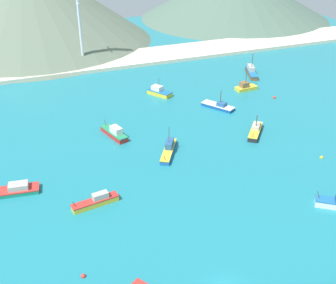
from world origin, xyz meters
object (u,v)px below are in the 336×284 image
(fishing_boat_8, at_px, (14,190))
(fishing_boat_11, at_px, (219,106))
(fishing_boat_12, at_px, (159,92))
(fishing_boat_13, at_px, (115,133))
(buoy_1, at_px, (83,276))
(buoy_2, at_px, (274,98))
(radio_tower, at_px, (79,15))
(fishing_boat_4, at_px, (251,72))
(fishing_boat_0, at_px, (96,201))
(buoy_0, at_px, (321,157))
(fishing_boat_9, at_px, (246,87))
(fishing_boat_3, at_px, (169,149))
(fishing_boat_14, at_px, (255,131))

(fishing_boat_8, distance_m, fishing_boat_11, 58.07)
(fishing_boat_11, relative_size, fishing_boat_12, 1.18)
(fishing_boat_13, bearing_deg, buoy_1, -111.61)
(buoy_2, relative_size, radio_tower, 0.03)
(fishing_boat_4, distance_m, fishing_boat_12, 34.09)
(fishing_boat_0, height_order, buoy_1, fishing_boat_0)
(buoy_0, bearing_deg, fishing_boat_8, 169.93)
(fishing_boat_8, distance_m, fishing_boat_9, 74.05)
(fishing_boat_8, relative_size, buoy_2, 11.60)
(radio_tower, bearing_deg, fishing_boat_8, -112.31)
(fishing_boat_0, bearing_deg, fishing_boat_11, 36.28)
(fishing_boat_9, relative_size, fishing_boat_13, 0.73)
(fishing_boat_11, bearing_deg, fishing_boat_0, -143.72)
(radio_tower, bearing_deg, fishing_boat_4, -29.46)
(fishing_boat_0, xyz_separation_m, fishing_boat_12, (29.14, 44.57, 0.18))
(buoy_0, distance_m, buoy_1, 56.97)
(fishing_boat_3, distance_m, fishing_boat_11, 27.57)
(fishing_boat_9, relative_size, buoy_0, 9.09)
(fishing_boat_8, xyz_separation_m, radio_tower, (27.75, 67.61, 16.56))
(buoy_1, relative_size, radio_tower, 0.02)
(fishing_boat_12, distance_m, buoy_1, 70.28)
(fishing_boat_3, relative_size, fishing_boat_11, 1.08)
(fishing_boat_12, height_order, fishing_boat_14, fishing_boat_12)
(fishing_boat_12, bearing_deg, fishing_boat_13, -133.16)
(fishing_boat_13, bearing_deg, fishing_boat_0, -112.76)
(fishing_boat_9, bearing_deg, buoy_0, -97.28)
(fishing_boat_8, height_order, fishing_boat_13, fishing_boat_13)
(fishing_boat_12, bearing_deg, fishing_boat_14, -67.78)
(fishing_boat_12, relative_size, buoy_2, 8.84)
(fishing_boat_8, distance_m, buoy_0, 63.79)
(fishing_boat_4, bearing_deg, buoy_0, -104.97)
(fishing_boat_3, bearing_deg, fishing_boat_4, 40.24)
(fishing_boat_11, distance_m, fishing_boat_14, 16.60)
(fishing_boat_13, bearing_deg, radio_tower, 85.79)
(fishing_boat_4, bearing_deg, fishing_boat_9, -128.46)
(buoy_0, bearing_deg, fishing_boat_13, 146.07)
(buoy_1, height_order, buoy_2, buoy_2)
(fishing_boat_14, bearing_deg, fishing_boat_0, -162.36)
(fishing_boat_3, xyz_separation_m, fishing_boat_14, (22.64, 0.77, -0.07))
(fishing_boat_0, height_order, fishing_boat_13, fishing_boat_13)
(fishing_boat_9, height_order, fishing_boat_13, fishing_boat_9)
(fishing_boat_3, xyz_separation_m, fishing_boat_8, (-32.89, -3.16, -0.19))
(fishing_boat_3, height_order, fishing_boat_9, fishing_boat_9)
(fishing_boat_11, bearing_deg, fishing_boat_12, 128.22)
(fishing_boat_0, relative_size, fishing_boat_13, 0.95)
(fishing_boat_14, xyz_separation_m, buoy_0, (7.27, -15.09, -0.68))
(buoy_1, bearing_deg, buoy_0, 14.83)
(fishing_boat_13, bearing_deg, fishing_boat_4, 25.45)
(fishing_boat_0, relative_size, fishing_boat_11, 0.97)
(fishing_boat_0, xyz_separation_m, fishing_boat_9, (54.35, 38.73, 0.09))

